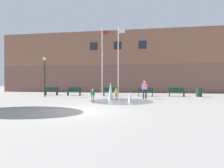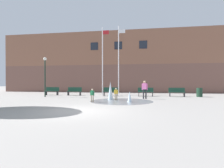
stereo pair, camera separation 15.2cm
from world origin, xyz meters
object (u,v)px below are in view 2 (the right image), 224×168
at_px(child_running, 92,94).
at_px(trash_can, 199,92).
at_px(park_bench_under_left_flagpole, 111,91).
at_px(lamp_post_left_lane, 45,71).
at_px(child_with_pink_shirt, 116,93).
at_px(flagpole_left, 103,59).
at_px(park_bench_left_of_flagpoles, 74,91).
at_px(park_bench_far_right, 177,92).
at_px(park_bench_far_left, 52,91).
at_px(park_bench_center, 146,92).
at_px(teen_by_trashcan, 145,88).
at_px(flagpole_right, 119,58).

xyz_separation_m(child_running, trash_can, (9.33, 6.22, -0.13)).
bearing_deg(park_bench_under_left_flagpole, child_running, -93.36).
height_order(lamp_post_left_lane, trash_can, lamp_post_left_lane).
distance_m(child_with_pink_shirt, flagpole_left, 7.12).
bearing_deg(child_running, park_bench_left_of_flagpoles, -135.54).
bearing_deg(park_bench_far_right, park_bench_far_left, 179.18).
bearing_deg(flagpole_left, park_bench_left_of_flagpoles, -158.41).
relative_size(park_bench_left_of_flagpoles, trash_can, 1.78).
bearing_deg(lamp_post_left_lane, park_bench_under_left_flagpole, 18.46).
xyz_separation_m(park_bench_far_left, flagpole_left, (5.71, 1.08, 3.68)).
height_order(park_bench_far_right, child_running, child_running).
xyz_separation_m(park_bench_under_left_flagpole, park_bench_center, (3.69, -0.00, 0.00)).
relative_size(child_with_pink_shirt, trash_can, 1.10).
bearing_deg(trash_can, park_bench_under_left_flagpole, -179.16).
xyz_separation_m(park_bench_under_left_flagpole, trash_can, (8.98, 0.13, -0.03)).
relative_size(park_bench_far_left, flagpole_left, 0.20).
bearing_deg(lamp_post_left_lane, park_bench_far_right, 9.31).
distance_m(park_bench_under_left_flagpole, lamp_post_left_lane, 7.02).
bearing_deg(child_running, park_bench_far_right, 143.89).
height_order(child_with_pink_shirt, teen_by_trashcan, teen_by_trashcan).
xyz_separation_m(park_bench_left_of_flagpoles, flagpole_right, (4.85, 1.18, 3.72)).
relative_size(flagpole_right, trash_can, 8.78).
height_order(park_bench_far_left, flagpole_left, flagpole_left).
bearing_deg(child_with_pink_shirt, flagpole_left, -66.63).
relative_size(park_bench_far_right, lamp_post_left_lane, 0.40).
xyz_separation_m(park_bench_under_left_flagpole, flagpole_right, (0.73, 1.31, 3.72)).
relative_size(teen_by_trashcan, flagpole_right, 0.20).
bearing_deg(park_bench_left_of_flagpoles, lamp_post_left_lane, -134.76).
xyz_separation_m(park_bench_left_of_flagpoles, child_running, (3.76, -6.22, 0.10)).
xyz_separation_m(park_bench_left_of_flagpoles, park_bench_far_right, (10.91, -0.10, 0.00)).
bearing_deg(child_running, flagpole_left, -160.64).
relative_size(teen_by_trashcan, trash_can, 1.77).
height_order(park_bench_under_left_flagpole, lamp_post_left_lane, lamp_post_left_lane).
bearing_deg(child_with_pink_shirt, teen_by_trashcan, -145.02).
xyz_separation_m(park_bench_far_right, flagpole_right, (-6.06, 1.28, 3.72)).
bearing_deg(park_bench_far_left, park_bench_under_left_flagpole, -1.93).
bearing_deg(flagpole_right, child_with_pink_shirt, -85.62).
distance_m(flagpole_right, trash_can, 9.13).
height_order(park_bench_under_left_flagpole, park_bench_center, same).
bearing_deg(teen_by_trashcan, trash_can, -134.88).
height_order(park_bench_center, trash_can, park_bench_center).
bearing_deg(child_with_pink_shirt, child_running, 49.41).
bearing_deg(park_bench_left_of_flagpoles, child_running, -58.87).
bearing_deg(lamp_post_left_lane, flagpole_left, 33.37).
height_order(park_bench_far_right, flagpole_right, flagpole_right).
height_order(child_running, flagpole_right, flagpole_right).
relative_size(park_bench_left_of_flagpoles, flagpole_right, 0.20).
height_order(park_bench_far_left, park_bench_under_left_flagpole, same).
bearing_deg(flagpole_right, park_bench_left_of_flagpoles, -166.34).
bearing_deg(flagpole_left, park_bench_center, -15.26).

